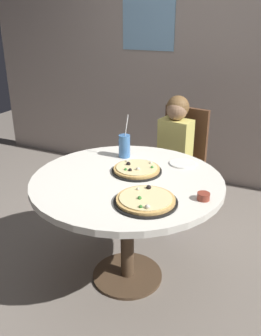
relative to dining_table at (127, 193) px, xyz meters
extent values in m
plane|color=slate|center=(0.00, 0.00, -0.65)|extent=(8.00, 8.00, 0.00)
cube|color=#A8998E|center=(0.00, 1.86, 0.80)|extent=(5.20, 0.12, 2.90)
cube|color=#8CBFE5|center=(-0.63, 1.80, 1.02)|extent=(0.56, 0.02, 0.69)
cylinder|color=silver|center=(0.00, 0.00, 0.08)|extent=(1.19, 1.19, 0.04)
cylinder|color=#4C3826|center=(0.00, 0.00, -0.28)|extent=(0.09, 0.09, 0.69)
cylinder|color=#4C3826|center=(0.00, 0.00, -0.64)|extent=(0.48, 0.48, 0.02)
cube|color=brown|center=(0.00, 0.94, -0.22)|extent=(0.46, 0.46, 0.04)
cube|color=brown|center=(0.03, 1.12, 0.04)|extent=(0.40, 0.10, 0.52)
cylinder|color=brown|center=(-0.19, 0.80, -0.44)|extent=(0.04, 0.04, 0.41)
cylinder|color=brown|center=(0.14, 0.74, -0.44)|extent=(0.04, 0.04, 0.41)
cylinder|color=brown|center=(-0.14, 1.13, -0.44)|extent=(0.04, 0.04, 0.41)
cylinder|color=brown|center=(0.19, 1.08, -0.44)|extent=(0.04, 0.04, 0.41)
cube|color=#3F4766|center=(-0.02, 0.78, -0.42)|extent=(0.29, 0.35, 0.45)
cube|color=#D8CC66|center=(0.00, 0.92, 0.02)|extent=(0.28, 0.20, 0.44)
sphere|color=#997051|center=(0.00, 0.92, 0.32)|extent=(0.17, 0.17, 0.17)
sphere|color=brown|center=(0.00, 0.94, 0.34)|extent=(0.18, 0.18, 0.18)
cylinder|color=black|center=(0.01, 0.12, 0.11)|extent=(0.32, 0.32, 0.01)
cylinder|color=tan|center=(0.01, 0.12, 0.12)|extent=(0.30, 0.30, 0.02)
cylinder|color=beige|center=(0.01, 0.12, 0.13)|extent=(0.26, 0.26, 0.01)
sphere|color=#387F33|center=(0.11, 0.15, 0.14)|extent=(0.02, 0.02, 0.02)
sphere|color=beige|center=(-0.08, 0.17, 0.14)|extent=(0.02, 0.02, 0.02)
sphere|color=black|center=(0.00, 0.04, 0.14)|extent=(0.02, 0.02, 0.02)
sphere|color=beige|center=(0.04, 0.08, 0.14)|extent=(0.03, 0.03, 0.03)
sphere|color=black|center=(-0.05, 0.13, 0.14)|extent=(0.03, 0.03, 0.03)
sphere|color=beige|center=(0.07, 0.21, 0.14)|extent=(0.02, 0.02, 0.02)
sphere|color=#387F33|center=(-0.03, 0.04, 0.14)|extent=(0.02, 0.02, 0.02)
cylinder|color=black|center=(0.23, -0.24, 0.11)|extent=(0.35, 0.35, 0.01)
cylinder|color=tan|center=(0.23, -0.24, 0.12)|extent=(0.32, 0.32, 0.02)
cylinder|color=beige|center=(0.23, -0.24, 0.13)|extent=(0.28, 0.28, 0.01)
sphere|color=black|center=(0.20, -0.13, 0.14)|extent=(0.03, 0.03, 0.03)
sphere|color=#387F33|center=(0.20, -0.27, 0.14)|extent=(0.02, 0.02, 0.02)
sphere|color=beige|center=(0.28, -0.34, 0.14)|extent=(0.03, 0.03, 0.03)
sphere|color=#387F33|center=(0.25, -0.35, 0.14)|extent=(0.02, 0.02, 0.02)
sphere|color=beige|center=(0.15, -0.17, 0.14)|extent=(0.02, 0.02, 0.02)
cylinder|color=#3F72B2|center=(-0.17, 0.32, 0.18)|extent=(0.08, 0.08, 0.16)
cylinder|color=white|center=(-0.16, 0.32, 0.30)|extent=(0.04, 0.01, 0.22)
cylinder|color=brown|center=(0.50, -0.07, 0.12)|extent=(0.07, 0.07, 0.04)
cylinder|color=white|center=(0.24, 0.37, 0.11)|extent=(0.18, 0.18, 0.01)
camera|label=1|loc=(0.89, -1.82, 1.04)|focal=38.86mm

